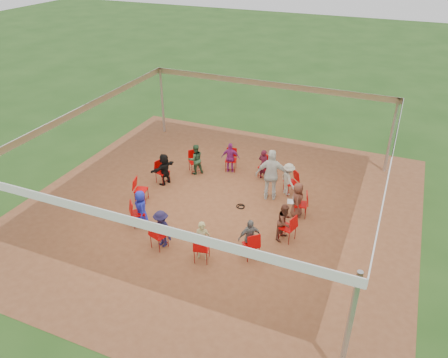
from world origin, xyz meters
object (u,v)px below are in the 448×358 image
at_px(chair_7, 138,213).
at_px(chair_10, 251,245).
at_px(chair_8, 159,235).
at_px(person_seated_6, 141,208).
at_px(chair_2, 265,167).
at_px(chair_9, 202,248).
at_px(person_seated_0, 297,200).
at_px(person_seated_2, 264,165).
at_px(person_seated_7, 162,229).
at_px(person_seated_1, 288,179).
at_px(person_seated_8, 202,241).
at_px(person_seated_4, 196,159).
at_px(chair_3, 231,160).
at_px(standing_person, 272,175).
at_px(person_seated_3, 231,158).
at_px(laptop, 292,200).
at_px(chair_1, 291,183).
at_px(chair_6, 141,190).
at_px(chair_4, 195,162).
at_px(person_seated_5, 164,169).
at_px(person_seated_10, 285,222).
at_px(chair_11, 288,228).
at_px(person_seated_9, 250,238).
at_px(chair_0, 301,204).
at_px(cable_coil, 241,207).
at_px(chair_5, 163,172).

xyz_separation_m(chair_7, chair_10, (3.90, -0.11, 0.00)).
bearing_deg(chair_8, person_seated_6, 160.26).
height_order(chair_7, chair_10, same).
bearing_deg(chair_2, chair_9, 105.00).
xyz_separation_m(person_seated_0, person_seated_2, (-1.81, 1.92, 0.00)).
relative_size(chair_2, person_seated_7, 0.73).
distance_m(person_seated_1, person_seated_8, 4.57).
distance_m(person_seated_1, person_seated_4, 3.73).
bearing_deg(chair_3, standing_person, 132.86).
bearing_deg(person_seated_3, laptop, 133.15).
relative_size(chair_1, chair_6, 1.00).
height_order(chair_3, chair_9, same).
height_order(chair_4, person_seated_3, person_seated_3).
bearing_deg(person_seated_6, person_seated_4, 135.00).
relative_size(person_seated_5, person_seated_7, 1.00).
distance_m(person_seated_6, person_seated_10, 4.57).
bearing_deg(chair_11, chair_4, 75.00).
distance_m(chair_4, person_seated_9, 5.40).
xyz_separation_m(chair_0, chair_9, (-2.04, -3.32, 0.00)).
xyz_separation_m(chair_0, chair_3, (-3.32, 2.04, 0.00)).
xyz_separation_m(chair_0, person_seated_10, (-0.15, -1.39, 0.17)).
xyz_separation_m(chair_9, person_seated_1, (1.27, 4.50, 0.17)).
bearing_deg(cable_coil, person_seated_0, 7.83).
bearing_deg(chair_9, person_seated_9, 19.74).
xyz_separation_m(chair_8, standing_person, (2.23, 3.94, 0.50)).
height_order(chair_5, chair_8, same).
bearing_deg(person_seated_7, person_seated_9, 30.00).
bearing_deg(chair_8, chair_7, 165.00).
bearing_deg(person_seated_4, person_seated_8, 75.00).
bearing_deg(chair_10, chair_7, 135.00).
xyz_separation_m(chair_6, standing_person, (4.13, 1.93, 0.50)).
bearing_deg(person_seated_1, person_seated_9, 135.00).
bearing_deg(chair_5, laptop, 104.16).
bearing_deg(person_seated_1, chair_9, 120.74).
height_order(chair_3, chair_8, same).
bearing_deg(chair_1, person_seated_1, 90.00).
distance_m(person_seated_1, standing_person, 0.78).
relative_size(chair_4, person_seated_4, 0.73).
distance_m(chair_2, person_seated_9, 4.68).
bearing_deg(chair_2, chair_0, 150.00).
bearing_deg(laptop, person_seated_6, 105.50).
bearing_deg(chair_9, chair_8, 165.00).
bearing_deg(chair_5, chair_7, 30.00).
bearing_deg(person_seated_6, chair_7, -90.00).
bearing_deg(chair_6, laptop, 90.00).
xyz_separation_m(person_seated_1, laptop, (0.49, -1.24, -0.04)).
relative_size(chair_2, person_seated_10, 0.73).
bearing_deg(chair_10, chair_4, 90.00).
bearing_deg(person_seated_1, chair_5, 59.26).
xyz_separation_m(chair_0, chair_2, (-1.90, 2.00, 0.00)).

